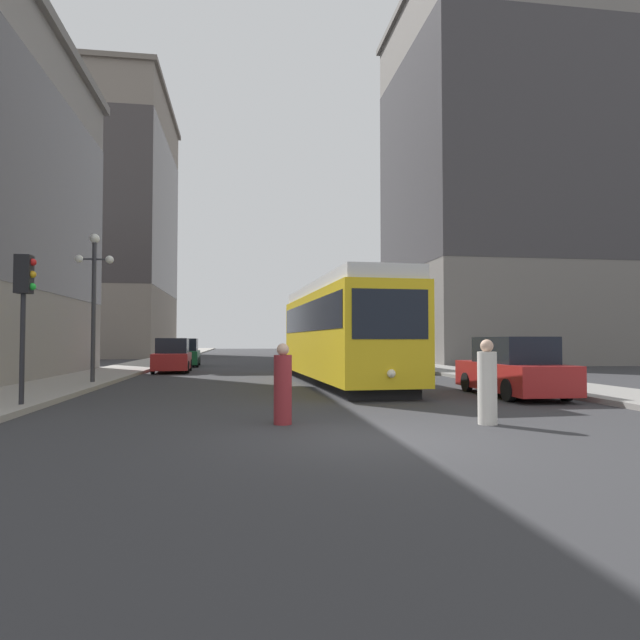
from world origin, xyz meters
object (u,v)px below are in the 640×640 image
at_px(transit_bus, 358,337).
at_px(pedestrian_crossing_far, 487,385).
at_px(lamp_post_left_near, 94,284).
at_px(parked_car_left_near, 185,353).
at_px(parked_car_left_mid, 172,356).
at_px(traffic_light_near_left, 24,289).
at_px(parked_car_right_far, 513,369).
at_px(streetcar, 340,330).
at_px(pedestrian_crossing_near, 283,387).

relative_size(transit_bus, pedestrian_crossing_far, 7.15).
bearing_deg(lamp_post_left_near, parked_car_left_near, 82.77).
relative_size(parked_car_left_mid, lamp_post_left_near, 0.77).
bearing_deg(traffic_light_near_left, pedestrian_crossing_far, -19.91).
xyz_separation_m(transit_bus, parked_car_right_far, (0.79, -18.56, -1.10)).
bearing_deg(streetcar, transit_bus, 72.06).
relative_size(parked_car_right_far, lamp_post_left_near, 0.87).
bearing_deg(parked_car_left_mid, streetcar, -53.92).
relative_size(transit_bus, parked_car_left_near, 2.70).
height_order(parked_car_right_far, pedestrian_crossing_near, parked_car_right_far).
bearing_deg(pedestrian_crossing_near, parked_car_left_mid, -148.38).
bearing_deg(pedestrian_crossing_far, traffic_light_near_left, -165.63).
xyz_separation_m(pedestrian_crossing_near, traffic_light_near_left, (-6.15, 3.11, 2.20)).
xyz_separation_m(parked_car_right_far, pedestrian_crossing_near, (-7.42, -4.57, -0.07)).
bearing_deg(transit_bus, parked_car_right_far, -89.62).
xyz_separation_m(parked_car_left_mid, traffic_light_near_left, (-1.68, -15.78, 2.13)).
distance_m(parked_car_left_near, pedestrian_crossing_far, 27.36).
xyz_separation_m(parked_car_left_mid, pedestrian_crossing_far, (8.61, -19.51, -0.04)).
height_order(streetcar, traffic_light_near_left, streetcar).
relative_size(streetcar, lamp_post_left_near, 2.20).
height_order(parked_car_left_mid, parked_car_right_far, same).
bearing_deg(transit_bus, traffic_light_near_left, -124.59).
xyz_separation_m(parked_car_left_mid, lamp_post_left_near, (-1.90, -8.50, 2.98)).
height_order(parked_car_left_near, lamp_post_left_near, lamp_post_left_near).
height_order(transit_bus, parked_car_left_mid, transit_bus).
distance_m(transit_bus, pedestrian_crossing_near, 24.09).
distance_m(streetcar, parked_car_left_near, 17.55).
distance_m(pedestrian_crossing_far, traffic_light_near_left, 11.15).
bearing_deg(traffic_light_near_left, parked_car_right_far, 6.13).
xyz_separation_m(parked_car_right_far, lamp_post_left_near, (-13.78, 5.82, 2.98)).
bearing_deg(transit_bus, lamp_post_left_near, -137.61).
relative_size(transit_bus, traffic_light_near_left, 3.38).
distance_m(parked_car_right_far, pedestrian_crossing_near, 8.71).
relative_size(transit_bus, parked_car_left_mid, 2.86).
distance_m(transit_bus, lamp_post_left_near, 18.30).
distance_m(traffic_light_near_left, lamp_post_left_near, 7.33).
distance_m(parked_car_left_near, parked_car_left_mid, 6.46).
height_order(transit_bus, parked_car_left_near, transit_bus).
relative_size(streetcar, transit_bus, 1.00).
height_order(parked_car_right_far, traffic_light_near_left, traffic_light_near_left).
height_order(streetcar, lamp_post_left_near, lamp_post_left_near).
bearing_deg(pedestrian_crossing_near, streetcar, -178.92).
distance_m(streetcar, parked_car_right_far, 6.77).
relative_size(streetcar, pedestrian_crossing_near, 7.46).
bearing_deg(pedestrian_crossing_near, lamp_post_left_near, -130.19).
relative_size(parked_car_right_far, pedestrian_crossing_far, 2.81).
bearing_deg(pedestrian_crossing_near, parked_car_left_near, -151.68).
bearing_deg(traffic_light_near_left, streetcar, 35.07).
height_order(parked_car_left_near, pedestrian_crossing_far, parked_car_left_near).
distance_m(parked_car_left_near, lamp_post_left_near, 15.37).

